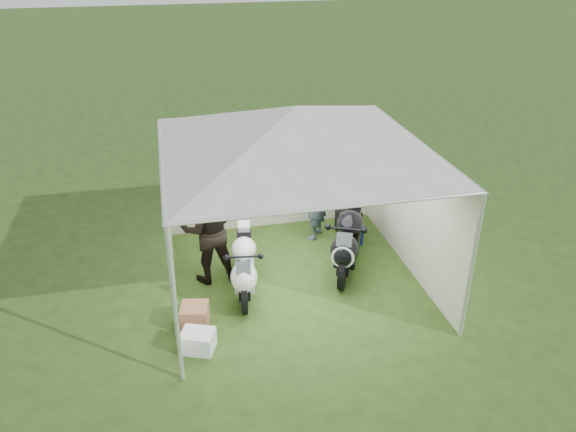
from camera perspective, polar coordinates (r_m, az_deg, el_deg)
name	(u,v)px	position (r m, az deg, el deg)	size (l,w,h in m)	color
ground	(295,278)	(9.60, 0.75, -6.33)	(80.00, 80.00, 0.00)	#274016
canopy_tent	(296,133)	(8.49, 0.80, 8.45)	(5.66, 5.66, 3.00)	silver
motorcycle_white	(244,265)	(9.03, -4.46, -4.97)	(0.58, 1.83, 0.91)	black
motorcycle_black	(348,239)	(9.64, 6.11, -2.36)	(1.12, 1.95, 1.03)	black
paddock_stand	(353,235)	(10.67, 6.60, -1.90)	(0.39, 0.24, 0.29)	#1A33C3
person_dark_jacket	(208,229)	(9.22, -8.10, -1.33)	(0.92, 0.71, 1.89)	black
person_blue_jacket	(316,199)	(10.50, 2.84, 1.71)	(0.58, 0.38, 1.59)	slate
equipment_box	(348,221)	(10.98, 6.15, -0.52)	(0.45, 0.36, 0.45)	black
crate_0	(198,341)	(8.15, -9.14, -12.42)	(0.45, 0.35, 0.30)	white
crate_1	(195,316)	(8.57, -9.44, -9.99)	(0.39, 0.39, 0.35)	#8D5E41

